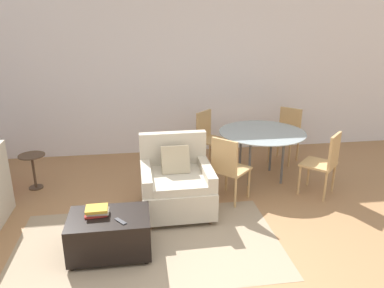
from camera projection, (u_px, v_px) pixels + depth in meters
ground_plane at (204, 285)px, 3.48m from camera, size 20.00×20.00×0.00m
wall_back at (168, 76)px, 6.52m from camera, size 12.00×0.06×2.75m
area_rug at (148, 244)px, 4.10m from camera, size 2.88×1.64×0.01m
armchair at (176, 184)px, 4.74m from camera, size 0.89×0.91×0.94m
ottoman at (110, 233)px, 3.88m from camera, size 0.83×0.56×0.44m
book_stack at (97, 211)px, 3.83m from camera, size 0.25×0.20×0.09m
tv_remote_primary at (120, 221)px, 3.71m from camera, size 0.13×0.15×0.01m
side_table at (33, 165)px, 5.33m from camera, size 0.36×0.36×0.51m
dining_table at (262, 136)px, 5.58m from camera, size 1.28×1.28×0.74m
dining_chair_near_left at (228, 165)px, 4.90m from camera, size 0.59×0.59×0.90m
dining_chair_near_right at (325, 160)px, 5.09m from camera, size 0.59×0.59×0.90m
dining_chair_far_left at (209, 135)px, 6.17m from camera, size 0.59×0.59×0.90m
dining_chair_far_right at (287, 131)px, 6.36m from camera, size 0.59×0.59×0.90m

